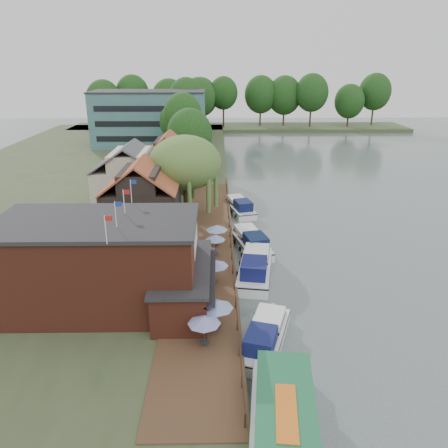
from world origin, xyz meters
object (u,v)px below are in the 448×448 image
object	(u,v)px
cottage_b	(131,176)
umbrella_0	(204,332)
hotel_block	(150,118)
willow	(186,179)
umbrella_3	(214,273)
swan	(298,391)
cruiser_2	(250,239)
pub	(125,263)
cruiser_0	(265,333)
cruiser_3	(239,205)
umbrella_1	(217,316)
umbrella_2	(200,285)
cottage_a	(142,199)
cottage_c	(169,162)
umbrella_4	(202,256)
tour_boat	(286,444)
umbrella_6	(217,236)
umbrella_5	(215,246)
cruiser_1	(255,264)

from	to	relation	value
cottage_b	umbrella_0	xyz separation A→B (m)	(10.35, -30.88, -2.96)
umbrella_0	hotel_block	bearing A→B (deg)	100.57
cottage_b	willow	size ratio (longest dim) A/B	0.92
hotel_block	umbrella_3	distance (m)	69.89
willow	swan	xyz separation A→B (m)	(8.77, -29.35, -5.99)
cottage_b	cruiser_2	size ratio (longest dim) A/B	1.01
pub	cottage_b	distance (m)	25.33
willow	cruiser_0	size ratio (longest dim) A/B	1.16
pub	umbrella_0	world-z (taller)	pub
cruiser_3	hotel_block	bearing A→B (deg)	96.99
pub	cruiser_2	distance (m)	17.44
umbrella_3	cruiser_0	bearing A→B (deg)	-63.01
umbrella_1	cruiser_0	distance (m)	3.74
willow	umbrella_2	xyz separation A→B (m)	(2.36, -19.34, -3.93)
hotel_block	umbrella_0	xyz separation A→B (m)	(14.35, -76.88, -4.86)
pub	cottage_a	xyz separation A→B (m)	(-1.00, 15.00, 0.60)
umbrella_2	umbrella_0	bearing A→B (deg)	-85.74
cottage_b	cruiser_0	xyz separation A→B (m)	(14.70, -29.34, -4.17)
cottage_c	umbrella_4	xyz separation A→B (m)	(5.81, -27.60, -2.96)
umbrella_4	willow	bearing A→B (deg)	99.65
umbrella_2	tour_boat	distance (m)	15.92
umbrella_6	cottage_a	bearing A→B (deg)	156.56
cruiser_2	cruiser_3	bearing A→B (deg)	79.14
umbrella_0	umbrella_5	xyz separation A→B (m)	(0.71, 14.66, 0.00)
hotel_block	umbrella_3	size ratio (longest dim) A/B	10.47
umbrella_5	tour_boat	bearing A→B (deg)	-81.27
umbrella_4	cruiser_1	xyz separation A→B (m)	(5.08, 0.23, -1.04)
cottage_a	cottage_b	distance (m)	10.44
umbrella_2	umbrella_5	distance (m)	8.21
umbrella_1	tour_boat	distance (m)	11.17
cruiser_0	swan	distance (m)	5.32
umbrella_0	umbrella_6	xyz separation A→B (m)	(0.87, 17.32, 0.00)
pub	cruiser_0	size ratio (longest dim) A/B	2.22
umbrella_6	tour_boat	size ratio (longest dim) A/B	0.18
cruiser_0	swan	size ratio (longest dim) A/B	20.50
umbrella_6	cruiser_1	distance (m)	6.14
tour_boat	willow	bearing A→B (deg)	108.16
cottage_a	umbrella_1	xyz separation A→B (m)	(8.19, -18.91, -2.96)
umbrella_5	umbrella_6	size ratio (longest dim) A/B	1.00
pub	hotel_block	distance (m)	71.49
pub	umbrella_3	bearing A→B (deg)	22.60
willow	cruiser_2	bearing A→B (deg)	-42.78
cottage_a	cottage_c	bearing A→B (deg)	86.99
cottage_c	umbrella_3	distance (m)	32.00
umbrella_2	swan	world-z (taller)	umbrella_2
tour_boat	cottage_a	bearing A→B (deg)	118.00
pub	swan	world-z (taller)	pub
willow	cruiser_2	xyz separation A→B (m)	(7.41, -6.86, -5.06)
umbrella_4	tour_boat	distance (m)	21.47
cottage_b	tour_boat	world-z (taller)	cottage_b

